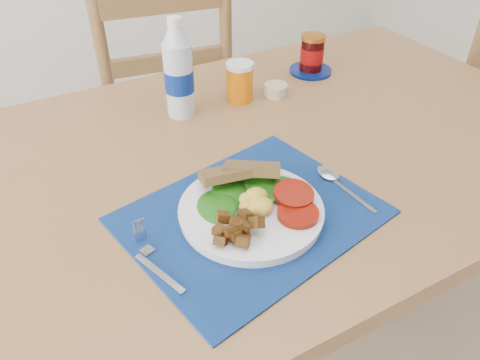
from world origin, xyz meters
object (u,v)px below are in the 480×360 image
(chair_far, at_px, (164,90))
(juice_glass, at_px, (240,83))
(breakfast_plate, at_px, (250,209))
(jam_on_saucer, at_px, (312,56))
(water_bottle, at_px, (179,74))

(chair_far, distance_m, juice_glass, 0.51)
(juice_glass, bearing_deg, breakfast_plate, -116.56)
(breakfast_plate, xyz_separation_m, jam_on_saucer, (0.45, 0.44, 0.03))
(water_bottle, height_order, juice_glass, water_bottle)
(breakfast_plate, xyz_separation_m, juice_glass, (0.20, 0.40, 0.02))
(chair_far, distance_m, breakfast_plate, 0.89)
(jam_on_saucer, bearing_deg, water_bottle, -173.99)
(chair_far, bearing_deg, juice_glass, 103.08)
(breakfast_plate, height_order, jam_on_saucer, jam_on_saucer)
(breakfast_plate, xyz_separation_m, water_bottle, (0.04, 0.40, 0.08))
(chair_far, xyz_separation_m, juice_glass, (0.04, -0.46, 0.21))
(jam_on_saucer, bearing_deg, juice_glass, -169.58)
(chair_far, height_order, juice_glass, chair_far)
(breakfast_plate, relative_size, jam_on_saucer, 2.15)
(chair_far, bearing_deg, water_bottle, 83.98)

